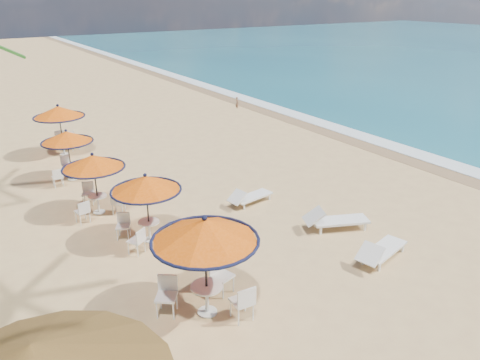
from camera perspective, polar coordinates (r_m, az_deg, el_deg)
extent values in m
plane|color=tan|center=(14.32, 12.83, -8.57)|extent=(160.00, 160.00, 0.00)
cube|color=white|center=(27.01, 11.86, 6.13)|extent=(1.20, 140.00, 0.04)
cube|color=olive|center=(26.41, 10.45, 5.87)|extent=(1.40, 140.00, 0.02)
cylinder|color=black|center=(10.96, -4.17, -10.64)|extent=(0.05, 0.05, 2.49)
cone|color=#D95812|center=(10.47, -4.32, -6.14)|extent=(2.49, 2.49, 0.54)
torus|color=black|center=(10.59, -4.28, -7.33)|extent=(2.49, 2.49, 0.08)
sphere|color=black|center=(10.33, -4.36, -4.61)|extent=(0.13, 0.13, 0.13)
cylinder|color=white|center=(11.25, -4.10, -12.83)|extent=(0.76, 0.76, 0.04)
cylinder|color=white|center=(11.45, -4.05, -14.29)|extent=(0.09, 0.09, 0.76)
cylinder|color=black|center=(14.39, -11.19, -3.48)|extent=(0.05, 0.05, 2.13)
cone|color=#D95812|center=(14.06, -11.44, -0.42)|extent=(2.13, 2.13, 0.46)
torus|color=black|center=(14.14, -11.37, -1.21)|extent=(2.13, 2.13, 0.06)
sphere|color=black|center=(13.96, -11.52, 0.60)|extent=(0.11, 0.11, 0.11)
cylinder|color=white|center=(14.58, -11.07, -5.02)|extent=(0.65, 0.65, 0.04)
cylinder|color=white|center=(14.72, -10.98, -6.08)|extent=(0.07, 0.07, 0.65)
cylinder|color=black|center=(16.66, -17.17, -0.52)|extent=(0.05, 0.05, 2.11)
cone|color=#D95812|center=(16.38, -17.49, 2.15)|extent=(2.11, 2.11, 0.46)
torus|color=black|center=(16.44, -17.41, 1.46)|extent=(2.11, 2.11, 0.06)
sphere|color=black|center=(16.29, -17.60, 3.03)|extent=(0.11, 0.11, 0.11)
cylinder|color=white|center=(16.82, -17.01, -1.88)|extent=(0.64, 0.64, 0.04)
cylinder|color=white|center=(16.94, -16.90, -2.81)|extent=(0.07, 0.07, 0.64)
cylinder|color=black|center=(20.05, -20.09, 2.79)|extent=(0.04, 0.04, 2.04)
cone|color=#D95812|center=(19.82, -20.38, 4.97)|extent=(2.04, 2.04, 0.44)
torus|color=black|center=(19.88, -20.31, 4.41)|extent=(2.04, 2.04, 0.06)
sphere|color=black|center=(19.76, -20.48, 5.68)|extent=(0.11, 0.11, 0.11)
cylinder|color=white|center=(20.18, -19.94, 1.68)|extent=(0.62, 0.62, 0.04)
cylinder|color=white|center=(20.28, -19.83, 0.90)|extent=(0.07, 0.07, 0.62)
cylinder|color=black|center=(23.35, -20.96, 5.62)|extent=(0.05, 0.05, 2.32)
cone|color=#D95812|center=(23.13, -21.26, 7.77)|extent=(2.32, 2.32, 0.50)
torus|color=black|center=(23.19, -21.18, 7.22)|extent=(2.32, 2.32, 0.07)
sphere|color=black|center=(23.07, -21.36, 8.47)|extent=(0.12, 0.12, 0.12)
cylinder|color=white|center=(23.48, -20.80, 4.52)|extent=(0.70, 0.70, 0.04)
cylinder|color=white|center=(23.57, -20.70, 3.75)|extent=(0.08, 0.08, 0.70)
cube|color=white|center=(14.17, 17.13, -8.08)|extent=(1.81, 1.01, 0.07)
cube|color=white|center=(13.39, 15.55, -8.67)|extent=(0.70, 0.74, 0.42)
cube|color=white|center=(14.25, 17.06, -8.64)|extent=(0.06, 0.06, 0.24)
cube|color=white|center=(15.47, 12.13, -4.84)|extent=(1.92, 1.31, 0.07)
cube|color=white|center=(15.07, 9.00, -4.36)|extent=(0.81, 0.84, 0.45)
cube|color=white|center=(15.55, 12.08, -5.40)|extent=(0.06, 0.06, 0.25)
cube|color=white|center=(16.98, 1.57, -2.00)|extent=(1.60, 0.79, 0.06)
cube|color=white|center=(16.42, -0.37, -2.09)|extent=(0.59, 0.63, 0.38)
cube|color=white|center=(17.04, 1.56, -2.44)|extent=(0.05, 0.05, 0.22)
imported|color=#8E6448|center=(31.17, -0.35, 9.45)|extent=(0.22, 0.31, 0.81)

